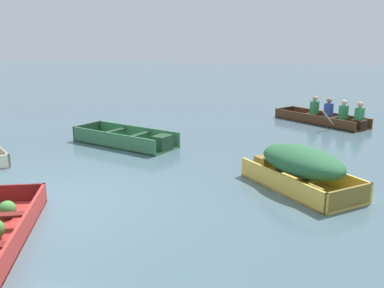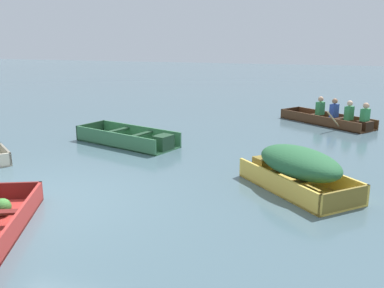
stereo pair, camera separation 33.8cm
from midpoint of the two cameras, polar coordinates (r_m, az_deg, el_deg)
name	(u,v)px [view 1 (the left image)]	position (r m, az deg, el deg)	size (l,w,h in m)	color
ground_plane	(45,205)	(8.07, -20.20, -7.67)	(80.00, 80.00, 0.00)	#47606B
skiff_green_near_moored	(129,140)	(11.75, -9.21, 0.55)	(3.13, 1.95, 0.41)	#387047
skiff_yellow_mid_moored	(301,165)	(8.48, 13.21, -2.75)	(2.47, 2.52, 0.82)	#E5BC47
rowboat_dark_varnish_with_crew	(327,117)	(15.05, 16.97, 3.43)	(3.16, 2.78, 0.89)	#4C2D19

